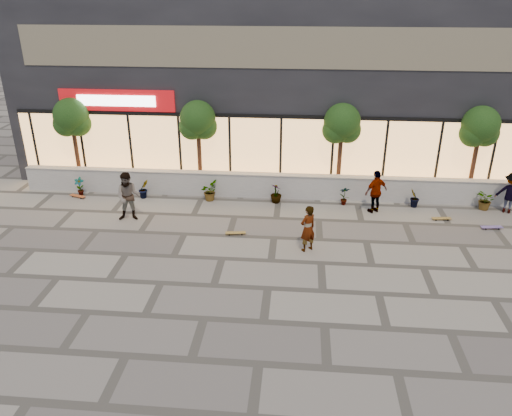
# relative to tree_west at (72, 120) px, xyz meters

# --- Properties ---
(ground) EXTENTS (80.00, 80.00, 0.00)m
(ground) POSITION_rel_tree_west_xyz_m (9.00, -7.70, -2.99)
(ground) COLOR #9D9788
(ground) RESTS_ON ground
(planter_wall) EXTENTS (22.00, 0.42, 1.04)m
(planter_wall) POSITION_rel_tree_west_xyz_m (9.00, -0.70, -2.46)
(planter_wall) COLOR silver
(planter_wall) RESTS_ON ground
(retail_building) EXTENTS (24.00, 9.17, 8.50)m
(retail_building) POSITION_rel_tree_west_xyz_m (9.00, 4.79, 1.26)
(retail_building) COLOR black
(retail_building) RESTS_ON ground
(shrub_a) EXTENTS (0.43, 0.29, 0.81)m
(shrub_a) POSITION_rel_tree_west_xyz_m (0.50, -1.25, -2.58)
(shrub_a) COLOR #173C13
(shrub_a) RESTS_ON ground
(shrub_b) EXTENTS (0.57, 0.57, 0.81)m
(shrub_b) POSITION_rel_tree_west_xyz_m (3.30, -1.25, -2.58)
(shrub_b) COLOR #173C13
(shrub_b) RESTS_ON ground
(shrub_c) EXTENTS (0.68, 0.77, 0.81)m
(shrub_c) POSITION_rel_tree_west_xyz_m (6.10, -1.25, -2.58)
(shrub_c) COLOR #173C13
(shrub_c) RESTS_ON ground
(shrub_d) EXTENTS (0.64, 0.64, 0.81)m
(shrub_d) POSITION_rel_tree_west_xyz_m (8.90, -1.25, -2.58)
(shrub_d) COLOR #173C13
(shrub_d) RESTS_ON ground
(shrub_e) EXTENTS (0.46, 0.35, 0.81)m
(shrub_e) POSITION_rel_tree_west_xyz_m (11.70, -1.25, -2.58)
(shrub_e) COLOR #173C13
(shrub_e) RESTS_ON ground
(shrub_f) EXTENTS (0.55, 0.57, 0.81)m
(shrub_f) POSITION_rel_tree_west_xyz_m (14.50, -1.25, -2.58)
(shrub_f) COLOR #173C13
(shrub_f) RESTS_ON ground
(shrub_g) EXTENTS (0.77, 0.84, 0.81)m
(shrub_g) POSITION_rel_tree_west_xyz_m (17.30, -1.25, -2.58)
(shrub_g) COLOR #173C13
(shrub_g) RESTS_ON ground
(tree_west) EXTENTS (1.60, 1.50, 3.92)m
(tree_west) POSITION_rel_tree_west_xyz_m (0.00, 0.00, 0.00)
(tree_west) COLOR #4E2D1C
(tree_west) RESTS_ON ground
(tree_midwest) EXTENTS (1.60, 1.50, 3.92)m
(tree_midwest) POSITION_rel_tree_west_xyz_m (5.50, 0.00, 0.00)
(tree_midwest) COLOR #4E2D1C
(tree_midwest) RESTS_ON ground
(tree_mideast) EXTENTS (1.60, 1.50, 3.92)m
(tree_mideast) POSITION_rel_tree_west_xyz_m (11.50, 0.00, 0.00)
(tree_mideast) COLOR #4E2D1C
(tree_mideast) RESTS_ON ground
(tree_east) EXTENTS (1.60, 1.50, 3.92)m
(tree_east) POSITION_rel_tree_west_xyz_m (17.00, 0.00, 0.00)
(tree_east) COLOR #4E2D1C
(tree_east) RESTS_ON ground
(skater_center) EXTENTS (0.72, 0.68, 1.65)m
(skater_center) POSITION_rel_tree_west_xyz_m (10.17, -5.24, -2.16)
(skater_center) COLOR silver
(skater_center) RESTS_ON ground
(skater_left) EXTENTS (1.02, 0.84, 1.91)m
(skater_left) POSITION_rel_tree_west_xyz_m (3.41, -3.41, -2.03)
(skater_left) COLOR tan
(skater_left) RESTS_ON ground
(skater_right_near) EXTENTS (1.09, 0.90, 1.74)m
(skater_right_near) POSITION_rel_tree_west_xyz_m (12.85, -1.86, -2.11)
(skater_right_near) COLOR white
(skater_right_near) RESTS_ON ground
(skater_right_far) EXTENTS (1.22, 1.00, 1.65)m
(skater_right_far) POSITION_rel_tree_west_xyz_m (18.11, -1.40, -2.16)
(skater_right_far) COLOR maroon
(skater_right_far) RESTS_ON ground
(skateboard_center) EXTENTS (0.76, 0.30, 0.09)m
(skateboard_center) POSITION_rel_tree_west_xyz_m (7.60, -4.32, -2.91)
(skateboard_center) COLOR olive
(skateboard_center) RESTS_ON ground
(skateboard_left) EXTENTS (0.76, 0.42, 0.09)m
(skateboard_left) POSITION_rel_tree_west_xyz_m (0.47, -1.50, -2.91)
(skateboard_left) COLOR #BB5423
(skateboard_left) RESTS_ON ground
(skateboard_right_near) EXTENTS (0.75, 0.26, 0.09)m
(skateboard_right_near) POSITION_rel_tree_west_xyz_m (15.34, -2.40, -2.91)
(skateboard_right_near) COLOR olive
(skateboard_right_near) RESTS_ON ground
(skateboard_right_far) EXTENTS (0.81, 0.29, 0.10)m
(skateboard_right_far) POSITION_rel_tree_west_xyz_m (17.00, -3.02, -2.91)
(skateboard_right_far) COLOR #67549A
(skateboard_right_far) RESTS_ON ground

